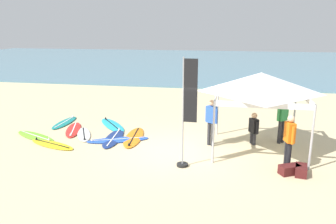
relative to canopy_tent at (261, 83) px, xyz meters
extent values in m
plane|color=beige|center=(-2.84, -0.73, -2.39)|extent=(80.00, 80.00, 0.00)
cube|color=#568499|center=(-2.84, 29.30, -2.34)|extent=(80.00, 36.00, 0.10)
cylinder|color=#B7B7BC|center=(-1.46, -1.46, -1.36)|extent=(0.07, 0.07, 2.05)
cylinder|color=#B7B7BC|center=(1.46, -1.46, -1.36)|extent=(0.07, 0.07, 2.05)
cylinder|color=#B7B7BC|center=(-1.46, 1.46, -1.36)|extent=(0.07, 0.07, 2.05)
cylinder|color=#B7B7BC|center=(1.46, 1.46, -1.36)|extent=(0.07, 0.07, 2.05)
cube|color=white|center=(0.00, -1.46, -0.43)|extent=(2.91, 0.03, 0.18)
cube|color=white|center=(0.00, 1.46, -0.43)|extent=(2.91, 0.03, 0.18)
cube|color=white|center=(-1.46, 0.00, -0.43)|extent=(0.03, 2.91, 0.18)
cube|color=white|center=(1.46, 0.00, -0.43)|extent=(0.03, 2.91, 0.18)
pyramid|color=white|center=(0.00, 0.00, 0.01)|extent=(3.03, 3.03, 0.70)
ellipsoid|color=#19847F|center=(-8.28, 1.74, -2.35)|extent=(0.57, 2.06, 0.07)
cube|color=white|center=(-8.28, 1.74, -2.31)|extent=(0.06, 1.75, 0.01)
cone|color=white|center=(-8.28, 2.58, -2.26)|extent=(0.09, 0.09, 0.12)
ellipsoid|color=white|center=(-6.72, 0.36, -2.35)|extent=(1.30, 1.90, 0.07)
cube|color=black|center=(-6.72, 0.36, -2.31)|extent=(0.76, 1.44, 0.01)
cone|color=black|center=(-6.37, -0.32, -2.26)|extent=(0.09, 0.09, 0.12)
ellipsoid|color=yellow|center=(-7.36, -0.97, -2.35)|extent=(2.15, 1.24, 0.07)
cube|color=black|center=(-7.36, -0.97, -2.31)|extent=(1.68, 0.64, 0.01)
cone|color=black|center=(-8.16, -0.68, -2.26)|extent=(0.09, 0.09, 0.12)
ellipsoid|color=#23B2CC|center=(-6.02, 1.78, -2.35)|extent=(2.00, 2.28, 0.07)
cube|color=black|center=(-6.02, 1.78, -2.31)|extent=(1.30, 1.62, 0.01)
cone|color=black|center=(-6.63, 2.54, -2.26)|extent=(0.09, 0.09, 0.12)
ellipsoid|color=#7AD12D|center=(-8.49, -0.25, -2.35)|extent=(2.28, 1.51, 0.07)
cube|color=white|center=(-8.49, -0.25, -2.31)|extent=(1.74, 0.86, 0.01)
cone|color=white|center=(-7.66, -0.64, -2.26)|extent=(0.09, 0.09, 0.12)
ellipsoid|color=navy|center=(-5.37, 0.13, -2.35)|extent=(0.85, 2.37, 0.07)
cube|color=white|center=(-5.37, 0.13, -2.31)|extent=(0.24, 1.96, 0.01)
cone|color=white|center=(-5.47, 1.08, -2.26)|extent=(0.09, 0.09, 0.12)
ellipsoid|color=orange|center=(-4.63, 0.39, -2.35)|extent=(0.94, 2.54, 0.07)
cube|color=black|center=(-4.63, 0.39, -2.31)|extent=(0.28, 2.10, 0.01)
cone|color=black|center=(-4.52, -0.62, -2.26)|extent=(0.09, 0.09, 0.12)
ellipsoid|color=blue|center=(-5.14, -0.03, -2.35)|extent=(2.42, 1.49, 0.07)
cube|color=white|center=(-5.14, -0.03, -2.31)|extent=(1.87, 0.81, 0.01)
cone|color=white|center=(-6.03, -0.40, -2.26)|extent=(0.09, 0.09, 0.12)
ellipsoid|color=red|center=(-7.41, 0.85, -2.35)|extent=(1.26, 2.21, 0.07)
cube|color=white|center=(-7.41, 0.85, -2.31)|extent=(0.65, 1.73, 0.01)
cone|color=white|center=(-7.11, 0.02, -2.26)|extent=(0.09, 0.09, 0.12)
cylinder|color=#2D2D33|center=(-1.69, 0.18, -1.95)|extent=(0.13, 0.13, 0.88)
cylinder|color=#2D2D33|center=(-1.55, 0.07, -1.95)|extent=(0.13, 0.13, 0.88)
cube|color=#2851B2|center=(-1.62, 0.12, -1.21)|extent=(0.42, 0.39, 0.60)
sphere|color=tan|center=(-1.62, 0.12, -0.78)|extent=(0.21, 0.21, 0.21)
cylinder|color=#2851B2|center=(-1.80, 0.26, -1.23)|extent=(0.09, 0.09, 0.54)
cylinder|color=#2851B2|center=(-1.44, -0.02, -1.23)|extent=(0.09, 0.09, 0.54)
cylinder|color=#2D2D33|center=(1.01, 0.95, -1.95)|extent=(0.13, 0.13, 0.88)
cylinder|color=#2D2D33|center=(0.87, 0.83, -1.95)|extent=(0.13, 0.13, 0.88)
cube|color=#2D8C47|center=(0.94, 0.89, -1.21)|extent=(0.41, 0.40, 0.60)
sphere|color=#9E7051|center=(0.94, 0.89, -0.78)|extent=(0.21, 0.21, 0.21)
cylinder|color=#2D8C47|center=(1.11, 1.05, -1.23)|extent=(0.09, 0.09, 0.54)
cylinder|color=#2D8C47|center=(0.77, 0.74, -1.23)|extent=(0.09, 0.09, 0.54)
cylinder|color=black|center=(0.83, -1.60, -1.95)|extent=(0.13, 0.13, 0.88)
cylinder|color=black|center=(0.78, -1.42, -1.95)|extent=(0.13, 0.13, 0.88)
cube|color=orange|center=(0.81, -1.51, -1.21)|extent=(0.30, 0.40, 0.60)
sphere|color=beige|center=(0.81, -1.51, -0.78)|extent=(0.21, 0.21, 0.21)
cylinder|color=orange|center=(0.86, -1.73, -1.23)|extent=(0.09, 0.09, 0.54)
cylinder|color=orange|center=(0.75, -1.29, -1.23)|extent=(0.09, 0.09, 0.54)
cylinder|color=#2D2D33|center=(-0.13, 0.66, -2.16)|extent=(0.13, 0.13, 0.45)
cylinder|color=#2D2D33|center=(-0.05, 0.50, -2.16)|extent=(0.13, 0.13, 0.45)
cube|color=black|center=(-0.09, 0.58, -1.68)|extent=(0.36, 0.42, 0.52)
sphere|color=tan|center=(-0.09, 0.58, -1.29)|extent=(0.21, 0.21, 0.21)
cylinder|color=black|center=(-0.19, 0.78, -1.70)|extent=(0.09, 0.09, 0.47)
cylinder|color=black|center=(0.01, 0.37, -1.70)|extent=(0.09, 0.09, 0.47)
cylinder|color=#99999E|center=(-2.37, -1.90, -0.69)|extent=(0.04, 0.04, 3.40)
cube|color=black|center=(-2.15, -1.90, 0.01)|extent=(0.40, 0.02, 1.90)
cylinder|color=black|center=(-2.37, -1.90, -2.35)|extent=(0.36, 0.36, 0.08)
cube|color=#4C1919|center=(1.16, -1.87, -2.25)|extent=(0.43, 0.65, 0.28)
cube|color=#4C1919|center=(0.83, -1.88, -2.25)|extent=(0.68, 0.56, 0.28)
camera|label=1|loc=(-1.02, -11.40, 1.86)|focal=35.28mm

